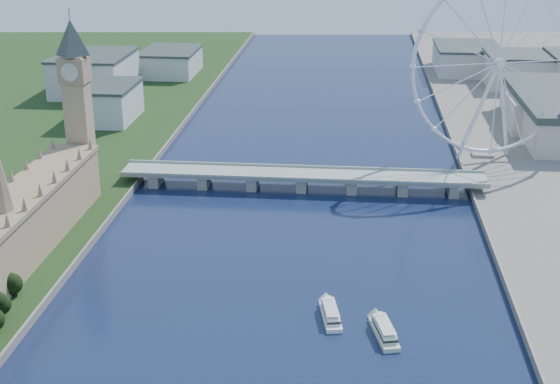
# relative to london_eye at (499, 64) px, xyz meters

# --- Properties ---
(parliament_range) EXTENTS (24.00, 200.00, 70.00)m
(parliament_range) POSITION_rel_london_eye_xyz_m (-247.98, -185.08, -49.04)
(parliament_range) COLOR tan
(parliament_range) RESTS_ON ground
(big_ben) EXTENTS (20.02, 20.02, 110.00)m
(big_ben) POSITION_rel_london_eye_xyz_m (-247.98, -77.08, -0.95)
(big_ben) COLOR tan
(big_ben) RESTS_ON ground
(westminster_bridge) EXTENTS (220.00, 22.00, 9.50)m
(westminster_bridge) POSITION_rel_london_eye_xyz_m (-119.98, -55.08, -60.89)
(westminster_bridge) COLOR gray
(westminster_bridge) RESTS_ON ground
(london_eye) EXTENTS (113.60, 39.12, 124.30)m
(london_eye) POSITION_rel_london_eye_xyz_m (0.00, 0.00, 0.00)
(london_eye) COLOR silver
(london_eye) RESTS_ON ground
(county_hall) EXTENTS (54.00, 144.00, 35.00)m
(county_hall) POSITION_rel_london_eye_xyz_m (55.02, 74.92, -67.52)
(county_hall) COLOR beige
(county_hall) RESTS_ON ground
(city_skyline) EXTENTS (505.00, 280.00, 32.00)m
(city_skyline) POSITION_rel_london_eye_xyz_m (-80.75, 205.00, -50.56)
(city_skyline) COLOR beige
(city_skyline) RESTS_ON ground
(tour_boat_near) EXTENTS (11.88, 28.44, 6.08)m
(tour_boat_near) POSITION_rel_london_eye_xyz_m (-97.34, -210.24, -67.52)
(tour_boat_near) COLOR white
(tour_boat_near) RESTS_ON ground
(tour_boat_far) EXTENTS (13.49, 29.15, 6.23)m
(tour_boat_far) POSITION_rel_london_eye_xyz_m (-75.26, -222.28, -67.52)
(tour_boat_far) COLOR beige
(tour_boat_far) RESTS_ON ground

